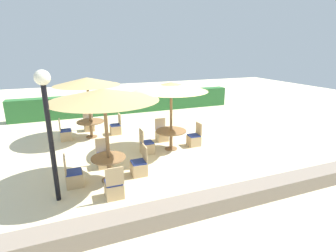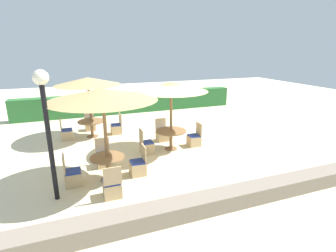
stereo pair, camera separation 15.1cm
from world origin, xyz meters
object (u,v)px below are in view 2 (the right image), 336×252
patio_chair_back_left_east (117,128)px  patio_chair_front_left_south (112,188)px  lamp_post (45,111)px  round_table_back_left (92,124)px  round_table_center (171,134)px  patio_chair_front_left_north (104,159)px  parasol_front_left (103,95)px  patio_chair_center_west (146,146)px  round_table_front_left (108,162)px  patio_chair_center_north (162,134)px  patio_chair_center_east (194,139)px  patio_chair_back_left_north (90,125)px  patio_chair_front_left_west (73,177)px  parasol_back_left (88,81)px  parasol_center (171,87)px  patio_chair_back_left_west (67,133)px  patio_chair_front_left_east (138,167)px

patio_chair_back_left_east → patio_chair_front_left_south: 5.34m
patio_chair_back_left_east → patio_chair_front_left_south: bearing=168.9°
lamp_post → round_table_back_left: lamp_post is taller
round_table_center → patio_chair_front_left_north: (-2.63, -0.63, -0.35)m
round_table_center → patio_chair_front_left_north: 2.73m
lamp_post → parasol_front_left: 1.53m
patio_chair_center_west → round_table_front_left: patio_chair_center_west is taller
round_table_back_left → patio_chair_center_north: size_ratio=1.24×
patio_chair_center_east → patio_chair_back_left_east: bearing=45.4°
patio_chair_center_north → parasol_front_left: size_ratio=0.31×
round_table_front_left → patio_chair_back_left_north: bearing=90.9°
patio_chair_back_left_north → patio_chair_front_left_west: same height
parasol_front_left → patio_chair_front_left_north: bearing=90.0°
patio_chair_front_left_north → patio_chair_front_left_south: bearing=89.0°
parasol_back_left → patio_chair_front_left_north: (0.09, -3.23, -2.17)m
patio_chair_front_left_west → parasol_front_left: bearing=86.5°
parasol_center → round_table_center: (0.00, 0.00, -1.80)m
round_table_center → patio_chair_center_east: bearing=1.3°
patio_chair_back_left_north → parasol_front_left: bearing=90.9°
parasol_back_left → patio_chair_center_north: (2.72, -1.55, -2.17)m
patio_chair_back_left_north → parasol_front_left: 5.77m
round_table_front_left → patio_chair_front_left_west: bearing=176.5°
lamp_post → patio_chair_back_left_north: lamp_post is taller
parasol_back_left → patio_chair_center_north: size_ratio=2.94×
patio_chair_back_left_west → round_table_front_left: size_ratio=0.93×
patio_chair_front_left_north → patio_chair_front_left_east: 1.35m
round_table_back_left → patio_chair_front_left_south: bearing=-89.4°
round_table_back_left → patio_chair_center_west: size_ratio=1.24×
patio_chair_back_left_east → parasol_center: parasol_center is taller
patio_chair_center_east → parasol_front_left: 4.63m
patio_chair_center_east → patio_chair_back_left_north: bearing=45.9°
round_table_back_left → round_table_center: bearing=-43.7°
round_table_front_left → patio_chair_front_left_north: bearing=90.0°
round_table_center → patio_chair_front_left_west: patio_chair_front_left_west is taller
round_table_back_left → patio_chair_front_left_west: size_ratio=1.24×
round_table_center → patio_chair_center_east: 1.07m
patio_chair_front_left_north → patio_chair_back_left_north: bearing=-88.9°
patio_chair_back_left_east → round_table_front_left: 4.41m
parasol_front_left → lamp_post: bearing=-158.7°
patio_chair_front_left_west → patio_chair_front_left_south: bearing=43.3°
lamp_post → patio_chair_front_left_north: size_ratio=3.57×
patio_chair_back_left_east → patio_chair_back_left_north: 1.47m
parasol_front_left → patio_chair_front_left_south: (-0.04, -0.96, -2.30)m
patio_chair_center_north → patio_chair_front_left_south: same height
patio_chair_front_left_west → patio_chair_center_west: bearing=120.4°
round_table_back_left → patio_chair_back_left_west: bearing=178.9°
patio_chair_back_left_north → patio_chair_back_left_west: bearing=44.1°
patio_chair_back_left_west → patio_chair_front_left_south: (1.10, -5.22, 0.00)m
patio_chair_back_left_west → parasol_front_left: (1.14, -4.27, 2.30)m
round_table_back_left → parasol_center: 4.18m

